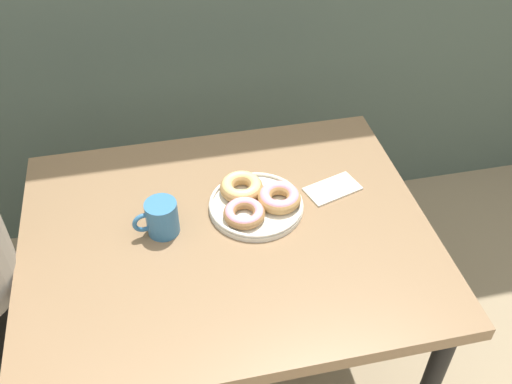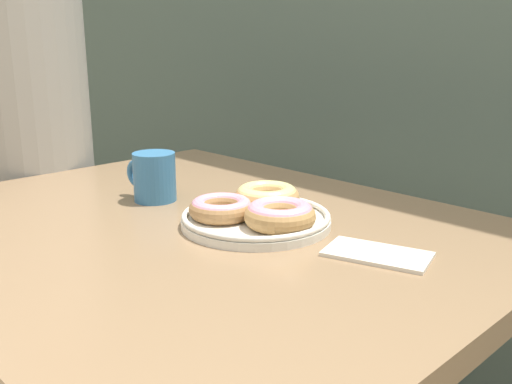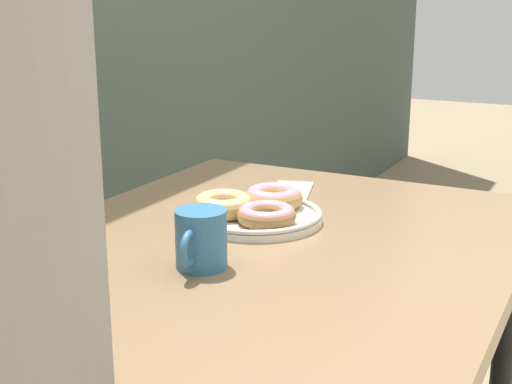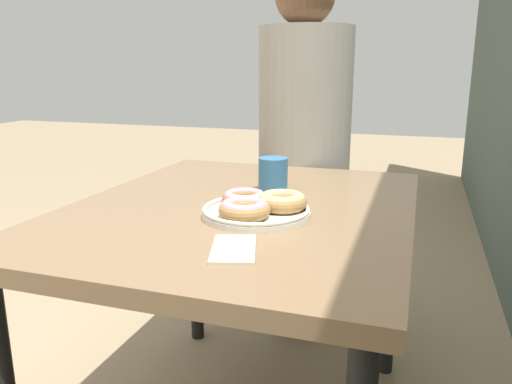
{
  "view_description": "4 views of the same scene",
  "coord_description": "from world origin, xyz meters",
  "px_view_note": "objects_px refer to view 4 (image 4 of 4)",
  "views": [
    {
      "loc": [
        -0.14,
        -0.77,
        1.78
      ],
      "look_at": [
        0.09,
        0.33,
        0.77
      ],
      "focal_mm": 40.0,
      "sensor_mm": 36.0,
      "label": 1
    },
    {
      "loc": [
        0.76,
        -0.32,
        1.03
      ],
      "look_at": [
        0.09,
        0.33,
        0.77
      ],
      "focal_mm": 40.0,
      "sensor_mm": 36.0,
      "label": 2
    },
    {
      "loc": [
        -1.08,
        -0.28,
        1.13
      ],
      "look_at": [
        0.09,
        0.33,
        0.77
      ],
      "focal_mm": 50.0,
      "sensor_mm": 36.0,
      "label": 3
    },
    {
      "loc": [
        1.17,
        0.69,
        1.06
      ],
      "look_at": [
        0.09,
        0.33,
        0.77
      ],
      "focal_mm": 35.0,
      "sensor_mm": 36.0,
      "label": 4
    }
  ],
  "objects_px": {
    "coffee_mug": "(273,174)",
    "napkin": "(234,249)",
    "donut_plate": "(258,206)",
    "person_figure": "(305,144)",
    "dining_table": "(243,232)"
  },
  "relations": [
    {
      "from": "person_figure",
      "to": "donut_plate",
      "type": "bearing_deg",
      "value": 5.12
    },
    {
      "from": "donut_plate",
      "to": "person_figure",
      "type": "relative_size",
      "value": 0.19
    },
    {
      "from": "coffee_mug",
      "to": "napkin",
      "type": "xyz_separation_m",
      "value": [
        0.48,
        0.06,
        -0.05
      ]
    },
    {
      "from": "napkin",
      "to": "person_figure",
      "type": "bearing_deg",
      "value": -174.6
    },
    {
      "from": "donut_plate",
      "to": "napkin",
      "type": "distance_m",
      "value": 0.23
    },
    {
      "from": "dining_table",
      "to": "donut_plate",
      "type": "bearing_deg",
      "value": 37.21
    },
    {
      "from": "dining_table",
      "to": "coffee_mug",
      "type": "xyz_separation_m",
      "value": [
        -0.16,
        0.03,
        0.12
      ]
    },
    {
      "from": "donut_plate",
      "to": "coffee_mug",
      "type": "distance_m",
      "value": 0.26
    },
    {
      "from": "dining_table",
      "to": "person_figure",
      "type": "xyz_separation_m",
      "value": [
        -0.72,
        -0.0,
        0.13
      ]
    },
    {
      "from": "napkin",
      "to": "coffee_mug",
      "type": "bearing_deg",
      "value": -172.61
    },
    {
      "from": "donut_plate",
      "to": "coffee_mug",
      "type": "bearing_deg",
      "value": -171.73
    },
    {
      "from": "donut_plate",
      "to": "coffee_mug",
      "type": "height_order",
      "value": "coffee_mug"
    },
    {
      "from": "dining_table",
      "to": "donut_plate",
      "type": "relative_size",
      "value": 4.0
    },
    {
      "from": "coffee_mug",
      "to": "person_figure",
      "type": "height_order",
      "value": "person_figure"
    },
    {
      "from": "person_figure",
      "to": "napkin",
      "type": "bearing_deg",
      "value": 5.4
    }
  ]
}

